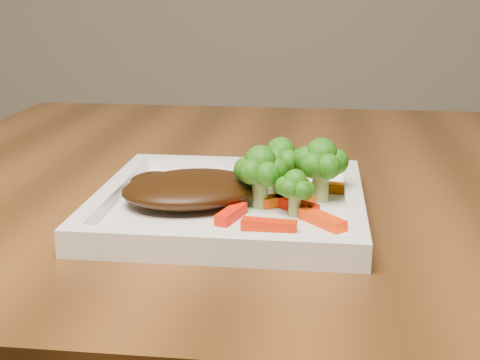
# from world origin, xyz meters

# --- Properties ---
(plate) EXTENTS (0.27, 0.27, 0.01)m
(plate) POSITION_xyz_m (-0.48, -0.03, 0.76)
(plate) COLOR white
(plate) RESTS_ON dining_table
(steak) EXTENTS (0.18, 0.16, 0.03)m
(steak) POSITION_xyz_m (-0.52, -0.03, 0.78)
(steak) COLOR #351B08
(steak) RESTS_ON plate
(broccoli_0) EXTENTS (0.07, 0.07, 0.07)m
(broccoli_0) POSITION_xyz_m (-0.43, 0.01, 0.80)
(broccoli_0) COLOR #236711
(broccoli_0) RESTS_ON plate
(broccoli_1) EXTENTS (0.08, 0.08, 0.06)m
(broccoli_1) POSITION_xyz_m (-0.39, -0.01, 0.79)
(broccoli_1) COLOR #1B7012
(broccoli_1) RESTS_ON plate
(broccoli_2) EXTENTS (0.06, 0.06, 0.06)m
(broccoli_2) POSITION_xyz_m (-0.42, -0.06, 0.79)
(broccoli_2) COLOR #177513
(broccoli_2) RESTS_ON plate
(broccoli_3) EXTENTS (0.08, 0.08, 0.06)m
(broccoli_3) POSITION_xyz_m (-0.45, -0.04, 0.79)
(broccoli_3) COLOR #326A11
(broccoli_3) RESTS_ON plate
(carrot_0) EXTENTS (0.05, 0.02, 0.01)m
(carrot_0) POSITION_xyz_m (-0.44, -0.11, 0.77)
(carrot_0) COLOR red
(carrot_0) RESTS_ON plate
(carrot_1) EXTENTS (0.05, 0.05, 0.01)m
(carrot_1) POSITION_xyz_m (-0.39, -0.08, 0.77)
(carrot_1) COLOR #FC3404
(carrot_1) RESTS_ON plate
(carrot_2) EXTENTS (0.03, 0.05, 0.01)m
(carrot_2) POSITION_xyz_m (-0.48, -0.08, 0.77)
(carrot_2) COLOR #FF1904
(carrot_2) RESTS_ON plate
(carrot_3) EXTENTS (0.05, 0.02, 0.01)m
(carrot_3) POSITION_xyz_m (-0.38, 0.02, 0.77)
(carrot_3) COLOR #D25703
(carrot_3) RESTS_ON plate
(carrot_4) EXTENTS (0.05, 0.04, 0.01)m
(carrot_4) POSITION_xyz_m (-0.46, 0.03, 0.77)
(carrot_4) COLOR #FF6804
(carrot_4) RESTS_ON plate
(carrot_5) EXTENTS (0.05, 0.04, 0.01)m
(carrot_5) POSITION_xyz_m (-0.42, -0.05, 0.77)
(carrot_5) COLOR red
(carrot_5) RESTS_ON plate
(carrot_6) EXTENTS (0.06, 0.04, 0.01)m
(carrot_6) POSITION_xyz_m (-0.42, -0.03, 0.77)
(carrot_6) COLOR #F75504
(carrot_6) RESTS_ON plate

